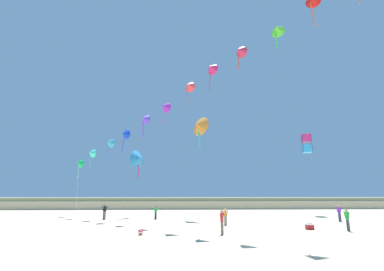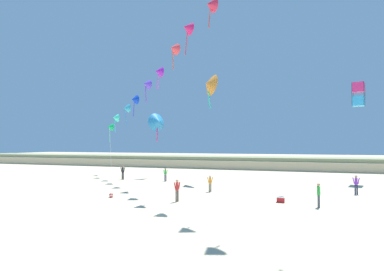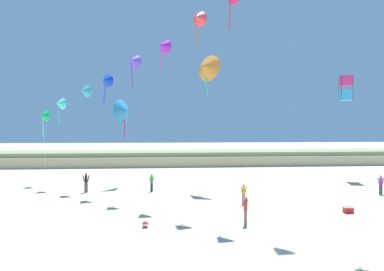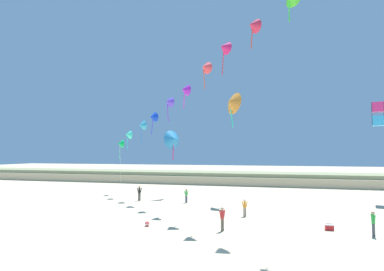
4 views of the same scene
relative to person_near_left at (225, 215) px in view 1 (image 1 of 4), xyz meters
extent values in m
plane|color=beige|center=(-1.43, -12.21, -0.87)|extent=(240.00, 240.00, 0.00)
cube|color=#BFAE8B|center=(-1.43, 28.16, -0.15)|extent=(120.00, 9.10, 1.44)
cube|color=gray|center=(-1.43, 28.16, 0.78)|extent=(120.00, 7.74, 0.82)
cylinder|color=#726656|center=(0.07, 0.01, -0.49)|extent=(0.11, 0.11, 0.76)
cylinder|color=#726656|center=(-0.07, -0.01, -0.49)|extent=(0.11, 0.11, 0.76)
cylinder|color=orange|center=(0.00, 0.00, 0.16)|extent=(0.20, 0.20, 0.54)
cylinder|color=orange|center=(0.17, 0.04, 0.20)|extent=(0.19, 0.11, 0.51)
cylinder|color=orange|center=(-0.17, -0.04, 0.20)|extent=(0.19, 0.11, 0.51)
sphere|color=beige|center=(0.00, 0.00, 0.53)|extent=(0.21, 0.21, 0.21)
cylinder|color=#474C56|center=(8.73, -4.06, -0.45)|extent=(0.12, 0.12, 0.83)
cylinder|color=#474C56|center=(8.76, -4.21, -0.45)|extent=(0.12, 0.12, 0.83)
cylinder|color=green|center=(8.74, -4.13, 0.26)|extent=(0.22, 0.22, 0.59)
cylinder|color=green|center=(8.71, -3.95, 0.30)|extent=(0.11, 0.21, 0.56)
cylinder|color=green|center=(8.77, -4.32, 0.30)|extent=(0.11, 0.21, 0.56)
sphere|color=tan|center=(8.74, -4.13, 0.67)|extent=(0.23, 0.23, 0.23)
cylinder|color=#282D4C|center=(-6.92, 5.69, -0.49)|extent=(0.11, 0.11, 0.77)
cylinder|color=#282D4C|center=(-6.81, 5.77, -0.49)|extent=(0.11, 0.11, 0.77)
cylinder|color=green|center=(-6.87, 5.73, 0.17)|extent=(0.20, 0.20, 0.54)
cylinder|color=green|center=(-7.00, 5.62, 0.21)|extent=(0.19, 0.17, 0.52)
cylinder|color=green|center=(-6.73, 5.84, 0.21)|extent=(0.19, 0.17, 0.52)
sphere|color=#9E7051|center=(-6.87, 5.73, 0.55)|extent=(0.21, 0.21, 0.21)
cylinder|color=black|center=(-12.59, 5.73, -0.44)|extent=(0.13, 0.13, 0.86)
cylinder|color=black|center=(-12.44, 5.75, -0.44)|extent=(0.13, 0.13, 0.86)
cylinder|color=black|center=(-12.52, 5.74, 0.29)|extent=(0.23, 0.23, 0.61)
cylinder|color=black|center=(-12.71, 5.71, 0.34)|extent=(0.21, 0.11, 0.58)
cylinder|color=black|center=(-12.32, 5.77, 0.34)|extent=(0.21, 0.11, 0.58)
sphere|color=#9E7051|center=(-12.52, 5.74, 0.71)|extent=(0.23, 0.23, 0.23)
cylinder|color=#282D4C|center=(12.19, 2.59, -0.46)|extent=(0.12, 0.12, 0.83)
cylinder|color=#282D4C|center=(12.34, 2.57, -0.46)|extent=(0.12, 0.12, 0.83)
cylinder|color=purple|center=(12.26, 2.58, 0.25)|extent=(0.22, 0.22, 0.59)
cylinder|color=purple|center=(12.07, 2.60, 0.30)|extent=(0.20, 0.10, 0.56)
cylinder|color=purple|center=(12.45, 2.56, 0.30)|extent=(0.20, 0.10, 0.56)
sphere|color=tan|center=(12.26, 2.58, 0.66)|extent=(0.22, 0.22, 0.22)
cylinder|color=#726656|center=(-1.20, -5.34, -0.45)|extent=(0.12, 0.12, 0.84)
cylinder|color=#726656|center=(-1.11, -5.21, -0.45)|extent=(0.12, 0.12, 0.84)
cylinder|color=red|center=(-1.15, -5.28, 0.27)|extent=(0.22, 0.22, 0.60)
cylinder|color=red|center=(-1.27, -5.43, 0.32)|extent=(0.19, 0.21, 0.57)
cylinder|color=red|center=(-1.04, -5.12, 0.32)|extent=(0.19, 0.21, 0.57)
sphere|color=tan|center=(-1.15, -5.28, 0.69)|extent=(0.23, 0.23, 0.23)
cone|color=#0FC85C|center=(-17.76, 10.89, 5.93)|extent=(1.32, 1.31, 1.14)
cylinder|color=#39E5AA|center=(-17.88, 10.98, 4.77)|extent=(0.12, 0.08, 1.88)
cone|color=#3FEBC9|center=(-15.61, 8.87, 7.02)|extent=(1.32, 1.24, 1.12)
cylinder|color=#39DEE5|center=(-15.73, 8.96, 5.92)|extent=(0.21, 0.26, 1.76)
cone|color=#31A3CB|center=(-12.91, 7.13, 8.03)|extent=(1.33, 1.22, 1.13)
cylinder|color=#398FE5|center=(-13.03, 7.22, 6.81)|extent=(0.29, 0.11, 1.98)
cone|color=#0E39D2|center=(-10.71, 5.25, 8.75)|extent=(1.33, 1.19, 1.13)
cylinder|color=#3C39E5|center=(-10.83, 5.34, 7.65)|extent=(0.28, 0.23, 1.77)
cone|color=#6441E1|center=(-8.25, 3.57, 10.13)|extent=(1.35, 1.26, 1.15)
cylinder|color=#8839E5|center=(-8.37, 3.66, 8.94)|extent=(0.23, 0.17, 1.95)
cone|color=purple|center=(-5.87, 1.61, 10.89)|extent=(1.31, 1.29, 1.13)
cylinder|color=#E539E5|center=(-5.98, 1.70, 9.86)|extent=(0.20, 0.22, 1.62)
cone|color=#EB3F49|center=(-3.39, -0.44, 12.42)|extent=(1.31, 1.16, 1.11)
cylinder|color=#E55839|center=(-3.51, -0.35, 11.32)|extent=(0.20, 0.11, 1.77)
cone|color=#DC1F66|center=(-1.37, -2.34, 13.42)|extent=(1.37, 1.35, 1.18)
cylinder|color=#E53950|center=(-1.49, -2.24, 12.15)|extent=(0.20, 0.22, 2.11)
cone|color=#D02747|center=(1.07, -3.75, 14.43)|extent=(1.30, 1.28, 1.12)
cylinder|color=#E54239|center=(0.95, -3.66, 13.41)|extent=(0.19, 0.23, 1.61)
cone|color=#49CA2E|center=(3.70, -5.98, 15.12)|extent=(1.40, 1.33, 1.21)
cylinder|color=#39E545|center=(3.58, -5.89, 14.21)|extent=(0.09, 0.17, 1.40)
cylinder|color=#E56539|center=(5.74, -7.79, 15.22)|extent=(0.11, 0.20, 2.10)
cylinder|color=silver|center=(-17.76, 10.99, 2.54)|extent=(0.05, 0.65, 6.82)
cone|color=orange|center=(-1.89, 6.77, 10.31)|extent=(2.69, 2.78, 2.64)
cone|color=#2DE5B2|center=(-1.89, 6.77, 10.33)|extent=(1.52, 1.56, 1.47)
cylinder|color=#2DE5B2|center=(-1.89, 6.77, 8.71)|extent=(0.41, 0.18, 2.43)
cone|color=#2986C6|center=(-9.61, 9.43, 6.38)|extent=(2.22, 2.60, 2.48)
cone|color=#E52D86|center=(-9.61, 9.43, 6.40)|extent=(1.27, 1.46, 1.37)
cylinder|color=#E52D86|center=(-9.61, 9.43, 4.89)|extent=(0.13, 0.35, 2.26)
cube|color=#33ADF2|center=(14.36, 11.99, 8.33)|extent=(1.49, 1.49, 1.09)
cube|color=#E52D7B|center=(14.36, 11.99, 9.94)|extent=(1.49, 1.49, 1.09)
cylinder|color=black|center=(13.96, 12.73, 9.13)|extent=(0.04, 0.04, 2.70)
cylinder|color=black|center=(13.62, 11.58, 9.13)|extent=(0.04, 0.04, 2.70)
cylinder|color=black|center=(14.77, 11.24, 9.13)|extent=(0.04, 0.04, 2.70)
cylinder|color=black|center=(15.10, 12.39, 9.13)|extent=(0.04, 0.04, 2.70)
cube|color=red|center=(6.22, -3.11, -0.69)|extent=(0.56, 0.40, 0.36)
cube|color=white|center=(6.22, -3.11, -0.48)|extent=(0.58, 0.41, 0.06)
cylinder|color=black|center=(6.22, -3.11, -0.42)|extent=(0.45, 0.03, 0.03)
sphere|color=red|center=(-6.86, -5.29, -0.69)|extent=(0.36, 0.36, 0.36)
cylinder|color=white|center=(-6.86, -5.29, -0.69)|extent=(0.36, 0.36, 0.09)
camera|label=1|loc=(-4.12, -24.25, 1.92)|focal=24.00mm
camera|label=2|loc=(6.98, -26.29, 3.43)|focal=28.00mm
camera|label=3|loc=(-5.85, -24.42, 4.67)|focal=32.00mm
camera|label=4|loc=(2.13, -26.60, 4.64)|focal=28.00mm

